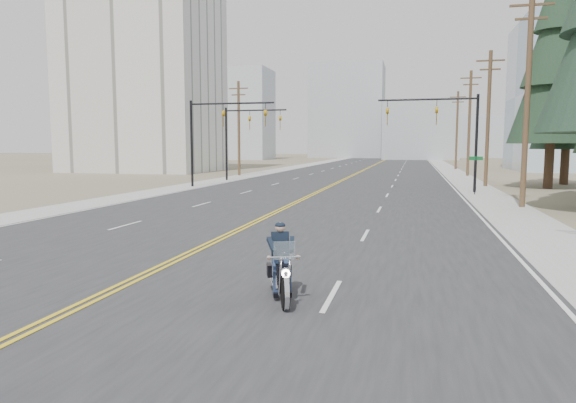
# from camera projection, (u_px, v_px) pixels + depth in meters

# --- Properties ---
(ground_plane) EXTENTS (400.00, 400.00, 0.00)m
(ground_plane) POSITION_uv_depth(u_px,v_px,m) (5.00, 343.00, 8.76)
(ground_plane) COLOR #776D56
(ground_plane) RESTS_ON ground
(road) EXTENTS (20.00, 200.00, 0.01)m
(road) POSITION_uv_depth(u_px,v_px,m) (368.00, 168.00, 76.34)
(road) COLOR #303033
(road) RESTS_ON ground
(sidewalk_left) EXTENTS (3.00, 200.00, 0.01)m
(sidewalk_left) POSITION_uv_depth(u_px,v_px,m) (293.00, 168.00, 79.07)
(sidewalk_left) COLOR #A5A5A0
(sidewalk_left) RESTS_ON ground
(sidewalk_right) EXTENTS (3.00, 200.00, 0.01)m
(sidewalk_right) POSITION_uv_depth(u_px,v_px,m) (448.00, 169.00, 73.61)
(sidewalk_right) COLOR #A5A5A0
(sidewalk_right) RESTS_ON ground
(traffic_mast_left) EXTENTS (7.10, 0.26, 7.00)m
(traffic_mast_left) POSITION_uv_depth(u_px,v_px,m) (215.00, 126.00, 41.25)
(traffic_mast_left) COLOR black
(traffic_mast_left) RESTS_ON ground
(traffic_mast_right) EXTENTS (7.10, 0.26, 7.00)m
(traffic_mast_right) POSITION_uv_depth(u_px,v_px,m) (447.00, 124.00, 36.99)
(traffic_mast_right) COLOR black
(traffic_mast_right) RESTS_ON ground
(traffic_mast_far) EXTENTS (6.10, 0.26, 7.00)m
(traffic_mast_far) POSITION_uv_depth(u_px,v_px,m) (243.00, 130.00, 49.06)
(traffic_mast_far) COLOR black
(traffic_mast_far) RESTS_ON ground
(street_sign) EXTENTS (0.90, 0.06, 2.62)m
(street_sign) POSITION_uv_depth(u_px,v_px,m) (476.00, 169.00, 34.97)
(street_sign) COLOR black
(street_sign) RESTS_ON ground
(utility_pole_b) EXTENTS (2.20, 0.30, 11.50)m
(utility_pole_b) POSITION_uv_depth(u_px,v_px,m) (527.00, 96.00, 27.35)
(utility_pole_b) COLOR brown
(utility_pole_b) RESTS_ON ground
(utility_pole_c) EXTENTS (2.20, 0.30, 11.00)m
(utility_pole_c) POSITION_uv_depth(u_px,v_px,m) (488.00, 116.00, 41.86)
(utility_pole_c) COLOR brown
(utility_pole_c) RESTS_ON ground
(utility_pole_d) EXTENTS (2.20, 0.30, 11.50)m
(utility_pole_d) POSITION_uv_depth(u_px,v_px,m) (469.00, 122.00, 56.32)
(utility_pole_d) COLOR brown
(utility_pole_d) RESTS_ON ground
(utility_pole_e) EXTENTS (2.20, 0.30, 11.00)m
(utility_pole_e) POSITION_uv_depth(u_px,v_px,m) (457.00, 129.00, 72.76)
(utility_pole_e) COLOR brown
(utility_pole_e) RESTS_ON ground
(utility_pole_left) EXTENTS (2.20, 0.30, 10.50)m
(utility_pole_left) POSITION_uv_depth(u_px,v_px,m) (239.00, 127.00, 57.47)
(utility_pole_left) COLOR brown
(utility_pole_left) RESTS_ON ground
(apartment_block) EXTENTS (18.00, 14.00, 30.00)m
(apartment_block) POSITION_uv_depth(u_px,v_px,m) (143.00, 56.00, 66.88)
(apartment_block) COLOR silver
(apartment_block) RESTS_ON ground
(haze_bldg_a) EXTENTS (14.00, 12.00, 22.00)m
(haze_bldg_a) POSITION_uv_depth(u_px,v_px,m) (242.00, 115.00, 126.89)
(haze_bldg_a) COLOR #B7BCC6
(haze_bldg_a) RESTS_ON ground
(haze_bldg_b) EXTENTS (18.00, 14.00, 14.00)m
(haze_bldg_b) POSITION_uv_depth(u_px,v_px,m) (420.00, 131.00, 126.78)
(haze_bldg_b) COLOR #ADB2B7
(haze_bldg_b) RESTS_ON ground
(haze_bldg_d) EXTENTS (20.00, 15.00, 26.00)m
(haze_bldg_d) POSITION_uv_depth(u_px,v_px,m) (348.00, 112.00, 145.36)
(haze_bldg_d) COLOR #ADB2B7
(haze_bldg_d) RESTS_ON ground
(haze_bldg_e) EXTENTS (14.00, 14.00, 12.00)m
(haze_bldg_e) POSITION_uv_depth(u_px,v_px,m) (480.00, 137.00, 147.00)
(haze_bldg_e) COLOR #B7BCC6
(haze_bldg_e) RESTS_ON ground
(haze_bldg_f) EXTENTS (12.00, 12.00, 16.00)m
(haze_bldg_f) POSITION_uv_depth(u_px,v_px,m) (209.00, 129.00, 145.26)
(haze_bldg_f) COLOR #ADB2B7
(haze_bldg_f) RESTS_ON ground
(motorcyclist) EXTENTS (1.59, 2.32, 1.66)m
(motorcyclist) POSITION_uv_depth(u_px,v_px,m) (282.00, 262.00, 11.17)
(motorcyclist) COLOR black
(motorcyclist) RESTS_ON ground
(conifer_tall) EXTENTS (6.37, 6.37, 17.70)m
(conifer_tall) POSITION_uv_depth(u_px,v_px,m) (555.00, 56.00, 39.23)
(conifer_tall) COLOR #382619
(conifer_tall) RESTS_ON ground
(conifer_far) EXTENTS (5.73, 5.73, 15.34)m
(conifer_far) POSITION_uv_depth(u_px,v_px,m) (570.00, 81.00, 43.60)
(conifer_far) COLOR #382619
(conifer_far) RESTS_ON ground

